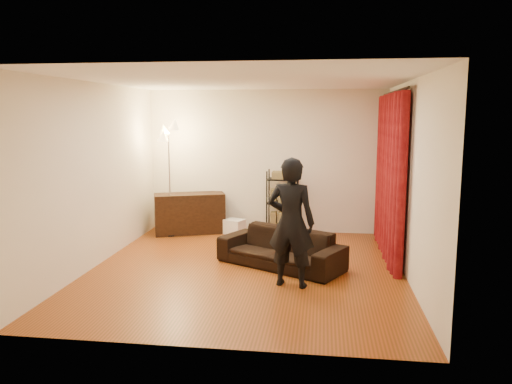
# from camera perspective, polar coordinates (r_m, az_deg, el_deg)

# --- Properties ---
(floor) EXTENTS (5.00, 5.00, 0.00)m
(floor) POSITION_cam_1_polar(r_m,az_deg,el_deg) (7.36, -1.10, -8.84)
(floor) COLOR #903F19
(floor) RESTS_ON ground
(ceiling) EXTENTS (5.00, 5.00, 0.00)m
(ceiling) POSITION_cam_1_polar(r_m,az_deg,el_deg) (7.03, -1.16, 12.64)
(ceiling) COLOR white
(ceiling) RESTS_ON ground
(wall_back) EXTENTS (5.00, 0.00, 5.00)m
(wall_back) POSITION_cam_1_polar(r_m,az_deg,el_deg) (9.53, 1.17, 3.52)
(wall_back) COLOR #EDE2C8
(wall_back) RESTS_ON ground
(wall_front) EXTENTS (5.00, 0.00, 5.00)m
(wall_front) POSITION_cam_1_polar(r_m,az_deg,el_deg) (4.64, -5.85, -2.19)
(wall_front) COLOR #EDE2C8
(wall_front) RESTS_ON ground
(wall_left) EXTENTS (0.00, 5.00, 5.00)m
(wall_left) POSITION_cam_1_polar(r_m,az_deg,el_deg) (7.73, -17.85, 1.85)
(wall_left) COLOR #EDE2C8
(wall_left) RESTS_ON ground
(wall_right) EXTENTS (0.00, 5.00, 5.00)m
(wall_right) POSITION_cam_1_polar(r_m,az_deg,el_deg) (7.08, 17.18, 1.27)
(wall_right) COLOR #EDE2C8
(wall_right) RESTS_ON ground
(curtain_rod) EXTENTS (0.04, 2.65, 0.04)m
(curtain_rod) POSITION_cam_1_polar(r_m,az_deg,el_deg) (8.13, 15.56, 10.96)
(curtain_rod) COLOR black
(curtain_rod) RESTS_ON wall_right
(curtain) EXTENTS (0.22, 2.65, 2.55)m
(curtain) POSITION_cam_1_polar(r_m,az_deg,el_deg) (8.18, 15.05, 1.80)
(curtain) COLOR maroon
(curtain) RESTS_ON ground
(sofa) EXTENTS (2.00, 1.54, 0.55)m
(sofa) POSITION_cam_1_polar(r_m,az_deg,el_deg) (7.44, 2.84, -6.44)
(sofa) COLOR black
(sofa) RESTS_ON ground
(person) EXTENTS (0.69, 0.52, 1.70)m
(person) POSITION_cam_1_polar(r_m,az_deg,el_deg) (6.48, 4.03, -3.51)
(person) COLOR black
(person) RESTS_ON ground
(media_cabinet) EXTENTS (1.39, 0.92, 0.76)m
(media_cabinet) POSITION_cam_1_polar(r_m,az_deg,el_deg) (9.56, -7.59, -2.43)
(media_cabinet) COLOR black
(media_cabinet) RESTS_ON ground
(storage_boxes) EXTENTS (0.43, 0.39, 0.29)m
(storage_boxes) POSITION_cam_1_polar(r_m,az_deg,el_deg) (9.44, -2.49, -3.96)
(storage_boxes) COLOR silver
(storage_boxes) RESTS_ON ground
(wire_shelf) EXTENTS (0.66, 0.56, 1.21)m
(wire_shelf) POSITION_cam_1_polar(r_m,az_deg,el_deg) (9.33, 3.05, -1.22)
(wire_shelf) COLOR black
(wire_shelf) RESTS_ON ground
(floor_lamp) EXTENTS (0.49, 0.49, 2.07)m
(floor_lamp) POSITION_cam_1_polar(r_m,az_deg,el_deg) (9.33, -9.86, 1.32)
(floor_lamp) COLOR silver
(floor_lamp) RESTS_ON ground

